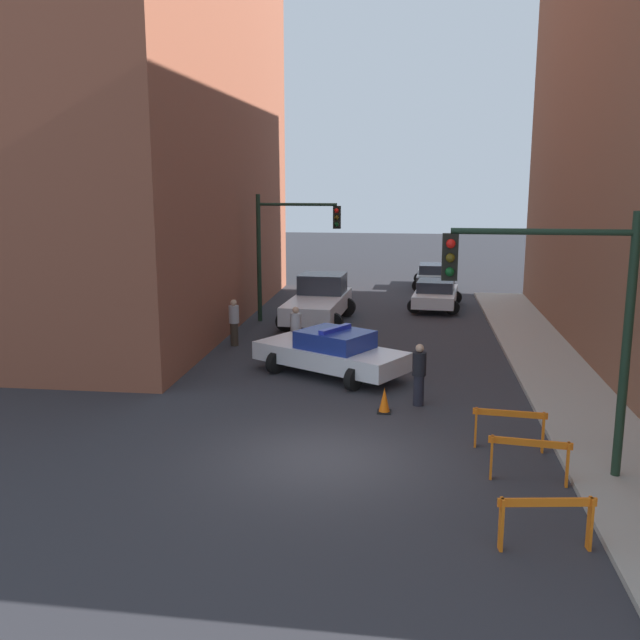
% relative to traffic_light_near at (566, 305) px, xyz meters
% --- Properties ---
extents(ground_plane, '(120.00, 120.00, 0.00)m').
position_rel_traffic_light_near_xyz_m(ground_plane, '(-4.73, 0.36, -3.53)').
color(ground_plane, '#2D2D33').
extents(sidewalk_right, '(2.40, 44.00, 0.12)m').
position_rel_traffic_light_near_xyz_m(sidewalk_right, '(1.47, 0.36, -3.47)').
color(sidewalk_right, '#9E998E').
rests_on(sidewalk_right, ground_plane).
extents(building_corner_left, '(14.00, 20.00, 21.26)m').
position_rel_traffic_light_near_xyz_m(building_corner_left, '(-16.73, 14.36, 7.10)').
color(building_corner_left, brown).
rests_on(building_corner_left, ground_plane).
extents(traffic_light_near, '(3.64, 0.35, 5.20)m').
position_rel_traffic_light_near_xyz_m(traffic_light_near, '(0.00, 0.00, 0.00)').
color(traffic_light_near, black).
rests_on(traffic_light_near, sidewalk_right).
extents(traffic_light_far, '(3.44, 0.35, 5.20)m').
position_rel_traffic_light_near_xyz_m(traffic_light_far, '(-8.03, 14.61, -0.13)').
color(traffic_light_far, black).
rests_on(traffic_light_far, ground_plane).
extents(police_car, '(4.99, 3.98, 1.52)m').
position_rel_traffic_light_near_xyz_m(police_car, '(-5.27, 6.82, -2.81)').
color(police_car, white).
rests_on(police_car, ground_plane).
extents(white_truck, '(2.87, 5.52, 1.90)m').
position_rel_traffic_light_near_xyz_m(white_truck, '(-6.66, 14.61, -2.62)').
color(white_truck, silver).
rests_on(white_truck, ground_plane).
extents(parked_car_near, '(2.55, 4.46, 1.31)m').
position_rel_traffic_light_near_xyz_m(parked_car_near, '(-1.80, 18.32, -2.86)').
color(parked_car_near, silver).
rests_on(parked_car_near, ground_plane).
extents(parked_car_mid, '(2.39, 4.37, 1.31)m').
position_rel_traffic_light_near_xyz_m(parked_car_mid, '(-1.67, 24.33, -2.86)').
color(parked_car_mid, '#474C51').
rests_on(parked_car_mid, ground_plane).
extents(pedestrian_crossing, '(0.49, 0.49, 1.66)m').
position_rel_traffic_light_near_xyz_m(pedestrian_crossing, '(-6.73, 9.12, -2.67)').
color(pedestrian_crossing, '#474C66').
rests_on(pedestrian_crossing, ground_plane).
extents(pedestrian_corner, '(0.47, 0.47, 1.66)m').
position_rel_traffic_light_near_xyz_m(pedestrian_corner, '(-9.12, 10.21, -2.67)').
color(pedestrian_corner, '#382D23').
rests_on(pedestrian_corner, ground_plane).
extents(pedestrian_sidewalk, '(0.50, 0.50, 1.66)m').
position_rel_traffic_light_near_xyz_m(pedestrian_sidewalk, '(-2.68, 4.28, -2.67)').
color(pedestrian_sidewalk, black).
rests_on(pedestrian_sidewalk, ground_plane).
extents(barrier_front, '(1.59, 0.37, 0.90)m').
position_rel_traffic_light_near_xyz_m(barrier_front, '(-0.71, -2.93, -2.91)').
color(barrier_front, orange).
rests_on(barrier_front, ground_plane).
extents(barrier_mid, '(1.59, 0.35, 0.90)m').
position_rel_traffic_light_near_xyz_m(barrier_mid, '(-0.57, -0.31, -2.91)').
color(barrier_mid, orange).
rests_on(barrier_mid, ground_plane).
extents(barrier_back, '(1.60, 0.31, 0.90)m').
position_rel_traffic_light_near_xyz_m(barrier_back, '(-0.73, 1.42, -2.91)').
color(barrier_back, orange).
rests_on(barrier_back, ground_plane).
extents(traffic_cone, '(0.36, 0.36, 0.66)m').
position_rel_traffic_light_near_xyz_m(traffic_cone, '(-3.55, 3.57, -3.21)').
color(traffic_cone, black).
rests_on(traffic_cone, ground_plane).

